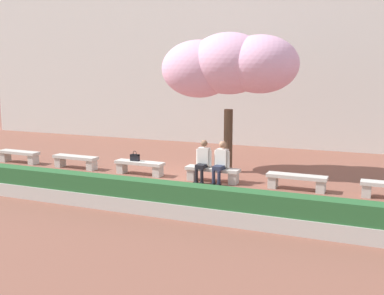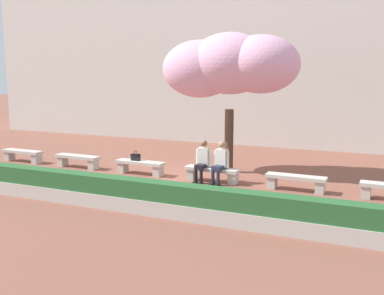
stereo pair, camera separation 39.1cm
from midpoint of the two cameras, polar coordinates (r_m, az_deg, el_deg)
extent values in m
plane|color=brown|center=(14.48, -2.97, -3.90)|extent=(100.00, 100.00, 0.00)
cube|color=beige|center=(22.82, 7.26, 14.11)|extent=(29.18, 4.00, 10.44)
cube|color=#BCB7AD|center=(18.09, -21.71, -0.58)|extent=(1.72, 0.45, 0.10)
cube|color=#BCB7AD|center=(18.61, -23.16, -1.11)|extent=(0.25, 0.34, 0.35)
cube|color=#BCB7AD|center=(17.65, -20.10, -1.46)|extent=(0.25, 0.34, 0.35)
cube|color=#BCB7AD|center=(16.40, -15.25, -1.21)|extent=(1.72, 0.45, 0.10)
cube|color=#BCB7AD|center=(16.88, -17.03, -1.77)|extent=(0.25, 0.34, 0.35)
cube|color=#BCB7AD|center=(16.03, -13.30, -2.19)|extent=(0.25, 0.34, 0.35)
cube|color=#BCB7AD|center=(14.98, -7.43, -1.95)|extent=(1.72, 0.45, 0.10)
cube|color=#BCB7AD|center=(15.39, -9.61, -2.55)|extent=(0.25, 0.34, 0.35)
cube|color=#BCB7AD|center=(14.69, -5.12, -3.03)|extent=(0.25, 0.34, 0.35)
cube|color=#BCB7AD|center=(13.89, 1.82, -2.77)|extent=(1.72, 0.45, 0.10)
cube|color=#BCB7AD|center=(14.20, -0.76, -3.42)|extent=(0.25, 0.34, 0.35)
cube|color=#BCB7AD|center=(13.71, 4.48, -3.93)|extent=(0.25, 0.34, 0.35)
cube|color=#BCB7AD|center=(13.22, 12.33, -3.62)|extent=(1.72, 0.45, 0.10)
cube|color=#BCB7AD|center=(13.42, 9.42, -4.32)|extent=(0.25, 0.34, 0.35)
cube|color=#BCB7AD|center=(13.16, 15.23, -4.80)|extent=(0.25, 0.34, 0.35)
cube|color=#BCB7AD|center=(13.10, 20.49, -5.14)|extent=(0.25, 0.34, 0.35)
cube|color=black|center=(13.74, -0.36, -4.49)|extent=(0.10, 0.22, 0.06)
cylinder|color=black|center=(13.75, -0.26, -3.58)|extent=(0.10, 0.10, 0.42)
cube|color=black|center=(13.67, 0.33, -4.56)|extent=(0.10, 0.22, 0.06)
cylinder|color=black|center=(13.67, 0.43, -3.65)|extent=(0.10, 0.10, 0.42)
cube|color=black|center=(13.81, 0.39, -2.37)|extent=(0.29, 0.41, 0.12)
cube|color=silver|center=(13.96, 0.75, -1.12)|extent=(0.34, 0.23, 0.54)
sphere|color=brown|center=(13.89, 0.75, 0.53)|extent=(0.21, 0.21, 0.21)
cylinder|color=silver|center=(14.03, -0.07, -1.23)|extent=(0.09, 0.09, 0.50)
cylinder|color=silver|center=(13.87, 1.51, -1.36)|extent=(0.09, 0.09, 0.50)
cube|color=black|center=(13.55, 1.81, -4.69)|extent=(0.13, 0.23, 0.06)
cylinder|color=#23283D|center=(13.56, 1.93, -3.77)|extent=(0.10, 0.10, 0.42)
cube|color=black|center=(13.47, 2.49, -4.78)|extent=(0.13, 0.23, 0.06)
cylinder|color=#23283D|center=(13.47, 2.61, -3.86)|extent=(0.10, 0.10, 0.42)
cube|color=#23283D|center=(13.61, 2.63, -2.56)|extent=(0.33, 0.43, 0.12)
cube|color=silver|center=(13.75, 3.05, -1.29)|extent=(0.36, 0.26, 0.54)
sphere|color=#A37556|center=(13.68, 3.07, 0.38)|extent=(0.21, 0.21, 0.21)
cylinder|color=silver|center=(13.83, 2.24, -1.39)|extent=(0.09, 0.09, 0.50)
cylinder|color=silver|center=(13.65, 3.80, -1.55)|extent=(0.09, 0.09, 0.50)
cube|color=black|center=(15.06, -8.00, -1.28)|extent=(0.30, 0.14, 0.22)
cube|color=black|center=(15.04, -8.02, -0.95)|extent=(0.30, 0.15, 0.04)
torus|color=black|center=(15.03, -8.02, -0.68)|extent=(0.14, 0.02, 0.14)
cylinder|color=#473323|center=(15.20, 3.87, 0.84)|extent=(0.30, 0.30, 2.14)
ellipsoid|color=#EAA8C6|center=(15.03, 3.98, 10.59)|extent=(2.69, 2.64, 2.02)
ellipsoid|color=#EAA8C6|center=(15.22, 0.13, 9.95)|extent=(2.55, 2.22, 1.91)
ellipsoid|color=#EAA8C6|center=(14.88, 7.90, 10.43)|extent=(2.50, 2.70, 1.88)
cube|color=#BCB7AD|center=(11.45, -10.68, -6.73)|extent=(19.21, 0.50, 0.36)
cube|color=#285B2D|center=(11.35, -10.74, -4.79)|extent=(19.11, 0.44, 0.44)
camera|label=1|loc=(0.20, -90.79, -0.13)|focal=42.00mm
camera|label=2|loc=(0.20, 89.21, 0.13)|focal=42.00mm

